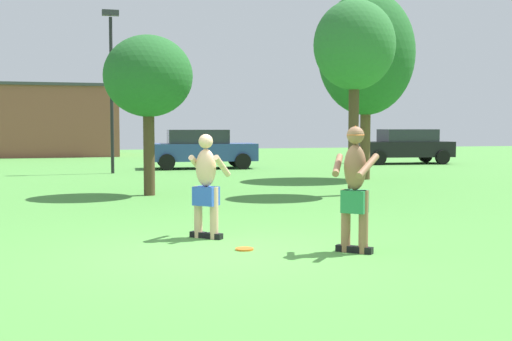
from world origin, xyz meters
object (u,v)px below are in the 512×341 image
player_in_blue (206,184)px  lamp_post (111,74)px  car_blue_near_post (201,148)px  tree_right_field (354,47)px  tree_behind_players (366,54)px  car_black_mid_lot (404,146)px  tree_near_building (148,77)px  player_with_cap (355,183)px  frisbee (244,249)px

player_in_blue → lamp_post: bearing=92.4°
car_blue_near_post → tree_right_field: bearing=-81.4°
tree_right_field → tree_behind_players: tree_behind_players is taller
car_black_mid_lot → tree_near_building: size_ratio=1.12×
player_with_cap → car_blue_near_post: bearing=85.8°
tree_near_building → tree_right_field: bearing=-15.3°
car_blue_near_post → tree_behind_players: (4.09, -6.81, 3.21)m
tree_behind_players → tree_right_field: bearing=-118.4°
tree_right_field → frisbee: bearing=-125.3°
tree_near_building → frisbee: bearing=-86.5°
frisbee → car_black_mid_lot: bearing=56.0°
lamp_post → frisbee: bearing=-86.6°
player_with_cap → car_black_mid_lot: (10.99, 18.94, -0.13)m
car_black_mid_lot → tree_right_field: size_ratio=0.92×
frisbee → tree_right_field: 8.52m
player_with_cap → tree_right_field: (3.04, 6.87, 2.72)m
lamp_post → tree_right_field: bearing=-60.1°
lamp_post → tree_behind_players: tree_behind_players is taller
player_in_blue → car_blue_near_post: (3.06, 16.41, -0.01)m
player_with_cap → frisbee: bearing=157.0°
car_blue_near_post → tree_behind_players: 8.57m
player_in_blue → tree_behind_players: tree_behind_players is taller
tree_right_field → tree_behind_players: 5.03m
lamp_post → tree_right_field: size_ratio=1.22×
frisbee → tree_right_field: (4.44, 6.28, 3.66)m
car_blue_near_post → lamp_post: 4.97m
player_in_blue → lamp_post: size_ratio=0.27×
car_blue_near_post → tree_near_building: (-3.21, -9.88, 2.10)m
tree_near_building → lamp_post: bearing=93.2°
tree_near_building → player_with_cap: bearing=-77.2°
player_in_blue → lamp_post: 14.78m
lamp_post → tree_behind_players: bearing=-32.4°
car_black_mid_lot → lamp_post: size_ratio=0.76×
car_blue_near_post → tree_behind_players: bearing=-59.0°
frisbee → lamp_post: (-0.92, 15.60, 3.59)m
tree_behind_players → player_with_cap: bearing=-115.7°
player_in_blue → frisbee: player_in_blue is taller
player_in_blue → frisbee: bearing=-73.5°
frisbee → lamp_post: 16.03m
player_with_cap → tree_near_building: (-1.87, 8.21, 1.97)m
frisbee → lamp_post: size_ratio=0.04×
player_with_cap → lamp_post: (-2.32, 16.19, 2.65)m
player_with_cap → tree_right_field: tree_right_field is taller
player_in_blue → tree_behind_players: size_ratio=0.27×
lamp_post → tree_right_field: lamp_post is taller
player_with_cap → lamp_post: size_ratio=0.29×
player_in_blue → tree_right_field: 7.59m
player_in_blue → car_black_mid_lot: 21.44m
car_blue_near_post → player_in_blue: bearing=-100.6°
frisbee → tree_near_building: 8.17m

